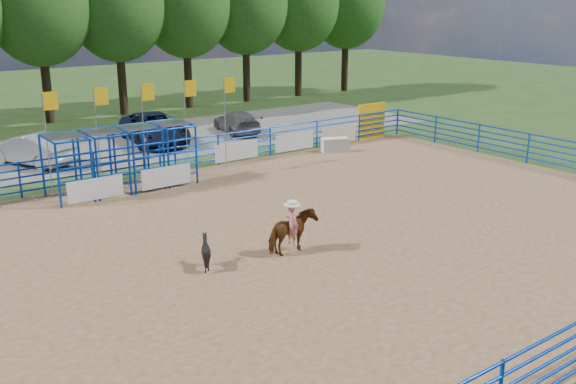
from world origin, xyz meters
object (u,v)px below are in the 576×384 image
Objects in this scene: calf at (206,252)px; car_c at (154,128)px; car_d at (237,122)px; announcer_table at (335,145)px; car_b at (32,149)px; horse_and_rider at (292,228)px.

car_c reaches higher than calf.
car_d is (5.17, -0.25, -0.18)m from car_c.
car_d is (-1.33, 7.35, 0.26)m from announcer_table.
horse_and_rider is at bearing 76.60° from car_b.
car_b is at bearing 14.85° from car_d.
car_c is (6.21, 16.61, 0.33)m from calf.
announcer_table is 0.24× the size of car_c.
horse_and_rider reaches higher than car_d.
horse_and_rider is at bearing 74.22° from car_d.
car_c is (-6.49, 7.60, 0.43)m from announcer_table.
announcer_table is 14.82m from car_b.
car_c is (3.53, 17.26, -0.01)m from horse_and_rider.
horse_and_rider reaches higher than announcer_table.
car_d is (11.93, 0.74, -0.12)m from car_b.
car_c reaches higher than car_d.
car_c is (6.76, 0.99, 0.05)m from car_b.
horse_and_rider reaches higher than car_b.
car_d reaches higher than calf.
car_b reaches higher than calf.
announcer_table is 15.57m from calf.
announcer_table is 10.01m from car_c.
car_c is at bearing 8.56° from car_d.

